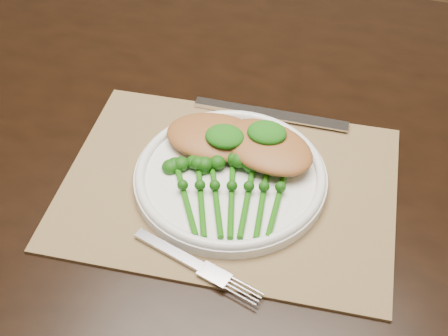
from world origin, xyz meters
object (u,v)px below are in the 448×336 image
(dinner_plate, at_px, (230,176))
(dining_table, at_px, (212,268))
(chicken_fillet_left, at_px, (215,137))
(broccolini_bundle, at_px, (231,201))
(placemat, at_px, (229,186))

(dinner_plate, bearing_deg, dining_table, 119.23)
(dinner_plate, height_order, chicken_fillet_left, chicken_fillet_left)
(chicken_fillet_left, height_order, broccolini_bundle, chicken_fillet_left)
(dining_table, height_order, dinner_plate, dinner_plate)
(placemat, bearing_deg, broccolini_bundle, -73.83)
(dining_table, height_order, chicken_fillet_left, chicken_fillet_left)
(broccolini_bundle, bearing_deg, placemat, 95.30)
(dining_table, height_order, broccolini_bundle, broccolini_bundle)
(placemat, distance_m, broccolini_bundle, 0.05)
(dining_table, distance_m, chicken_fillet_left, 0.41)
(dining_table, height_order, placemat, placemat)
(dinner_plate, bearing_deg, broccolini_bundle, -73.30)
(dinner_plate, distance_m, broccolini_bundle, 0.05)
(placemat, height_order, dinner_plate, dinner_plate)
(dinner_plate, xyz_separation_m, broccolini_bundle, (0.01, -0.05, 0.01))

